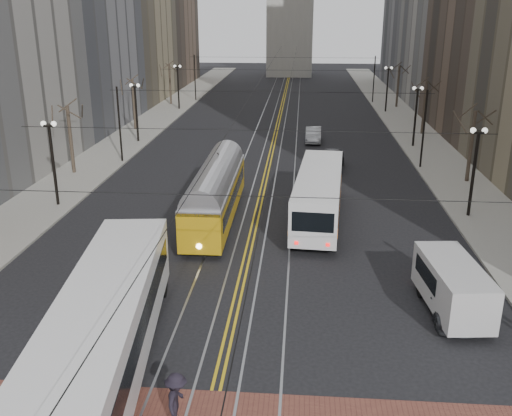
% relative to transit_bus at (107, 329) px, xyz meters
% --- Properties ---
extents(ground, '(260.00, 260.00, 0.00)m').
position_rel_transit_bus_xyz_m(ground, '(4.10, 0.00, -1.72)').
color(ground, black).
rests_on(ground, ground).
extents(sidewalk_left, '(5.00, 140.00, 0.15)m').
position_rel_transit_bus_xyz_m(sidewalk_left, '(-10.90, 45.00, -1.65)').
color(sidewalk_left, gray).
rests_on(sidewalk_left, ground).
extents(sidewalk_right, '(5.00, 140.00, 0.15)m').
position_rel_transit_bus_xyz_m(sidewalk_right, '(19.10, 45.00, -1.65)').
color(sidewalk_right, gray).
rests_on(sidewalk_right, ground).
extents(streetcar_rails, '(4.80, 130.00, 0.02)m').
position_rel_transit_bus_xyz_m(streetcar_rails, '(4.10, 45.00, -1.72)').
color(streetcar_rails, gray).
rests_on(streetcar_rails, ground).
extents(centre_lines, '(0.42, 130.00, 0.01)m').
position_rel_transit_bus_xyz_m(centre_lines, '(4.10, 45.00, -1.71)').
color(centre_lines, gold).
rests_on(centre_lines, ground).
extents(lamp_posts, '(27.60, 57.20, 5.60)m').
position_rel_transit_bus_xyz_m(lamp_posts, '(4.10, 28.75, 1.08)').
color(lamp_posts, black).
rests_on(lamp_posts, ground).
extents(street_trees, '(31.68, 53.28, 5.60)m').
position_rel_transit_bus_xyz_m(street_trees, '(4.10, 35.25, 1.08)').
color(street_trees, '#382D23').
rests_on(street_trees, ground).
extents(trolley_wires, '(25.96, 120.00, 6.60)m').
position_rel_transit_bus_xyz_m(trolley_wires, '(4.10, 34.83, 2.05)').
color(trolley_wires, black).
rests_on(trolley_wires, ground).
extents(transit_bus, '(4.42, 14.02, 3.45)m').
position_rel_transit_bus_xyz_m(transit_bus, '(0.00, 0.00, 0.00)').
color(transit_bus, silver).
rests_on(transit_bus, ground).
extents(streetcar, '(2.44, 12.77, 3.01)m').
position_rel_transit_bus_xyz_m(streetcar, '(1.60, 16.15, -0.22)').
color(streetcar, gold).
rests_on(streetcar, ground).
extents(rear_bus, '(3.56, 12.23, 3.15)m').
position_rel_transit_bus_xyz_m(rear_bus, '(8.08, 16.67, -0.15)').
color(rear_bus, white).
rests_on(rear_bus, ground).
extents(cargo_van, '(2.55, 5.47, 2.34)m').
position_rel_transit_bus_xyz_m(cargo_van, '(13.65, 5.30, -0.55)').
color(cargo_van, silver).
rests_on(cargo_van, ground).
extents(sedan_grey, '(2.71, 5.12, 1.66)m').
position_rel_transit_bus_xyz_m(sedan_grey, '(9.43, 29.20, -0.89)').
color(sedan_grey, '#3C3E44').
rests_on(sedan_grey, ground).
extents(sedan_silver, '(1.62, 4.44, 1.45)m').
position_rel_transit_bus_xyz_m(sedan_silver, '(8.10, 39.65, -1.00)').
color(sedan_silver, '#AAADB2').
rests_on(sedan_silver, ground).
extents(sedan_parked, '(2.05, 4.83, 1.39)m').
position_rel_transit_bus_xyz_m(sedan_parked, '(13.60, 5.32, -1.03)').
color(sedan_parked, '#3D4045').
rests_on(sedan_parked, ground).
extents(pedestrian_d, '(0.75, 1.28, 1.97)m').
position_rel_transit_bus_xyz_m(pedestrian_d, '(3.15, -2.90, -0.73)').
color(pedestrian_d, black).
rests_on(pedestrian_d, crosswalk_band).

